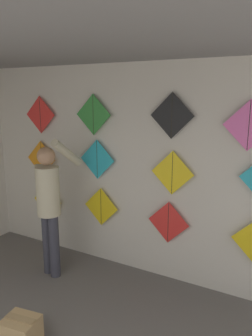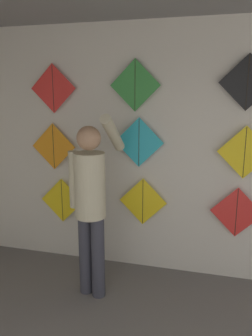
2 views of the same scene
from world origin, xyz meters
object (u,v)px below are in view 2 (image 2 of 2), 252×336
kite_2 (236,212)px  kite_10 (248,82)px  shopkeeper (91,197)px  kite_8 (53,88)px  kite_6 (245,152)px  kite_1 (143,202)px  kite_5 (139,142)px  kite_9 (135,85)px  kite_0 (62,200)px  kite_4 (54,147)px

kite_2 → kite_10: bearing=0.0°
shopkeeper → kite_8: 1.39m
kite_6 → kite_8: (-2.12, 0.00, 0.64)m
shopkeeper → kite_1: shopkeeper is taller
kite_2 → kite_8: 2.46m
kite_1 → kite_2: kite_1 is taller
kite_1 → kite_6: size_ratio=1.00×
kite_5 → kite_9: bearing=180.0°
kite_0 → shopkeeper: bearing=-45.1°
kite_4 → kite_1: bearing=0.0°
kite_1 → kite_5: kite_5 is taller
kite_8 → kite_10: size_ratio=1.00×
kite_9 → kite_0: bearing=180.0°
kite_1 → kite_5: bearing=180.0°
kite_4 → kite_8: 0.67m
kite_1 → kite_9: 1.30m
kite_4 → kite_9: size_ratio=1.00×
kite_6 → kite_9: kite_9 is taller
kite_0 → kite_1: kite_1 is taller
kite_9 → kite_10: bearing=0.0°
kite_4 → kite_0: bearing=0.0°
kite_6 → kite_8: size_ratio=1.00×
kite_5 → kite_8: size_ratio=1.00×
kite_4 → kite_5: bearing=0.0°
kite_0 → kite_6: 2.19m
kite_5 → kite_8: 1.17m
kite_4 → kite_9: bearing=0.0°
kite_5 → kite_10: (1.08, 0.00, 0.64)m
kite_0 → kite_10: kite_10 is taller
kite_8 → kite_0: bearing=0.0°
shopkeeper → kite_9: (0.30, 0.62, 1.08)m
kite_0 → kite_4: kite_4 is taller
kite_0 → kite_10: (2.04, 0.00, 1.39)m
kite_0 → kite_4: bearing=180.0°
kite_0 → kite_2: (2.04, 0.00, 0.04)m
shopkeeper → kite_10: bearing=36.1°
kite_4 → kite_8: size_ratio=1.00×
kite_6 → kite_8: kite_8 is taller
shopkeeper → kite_9: kite_9 is taller
shopkeeper → kite_4: shopkeeper is taller
kite_5 → kite_6: bearing=0.0°
kite_6 → kite_10: (-0.03, 0.00, 0.70)m
kite_9 → kite_10: 1.13m
kite_0 → kite_8: bearing=180.0°
shopkeeper → kite_2: 1.57m
kite_0 → kite_1: size_ratio=1.00×
kite_4 → kite_6: bearing=0.0°
kite_4 → kite_9: 1.22m
kite_1 → kite_6: 1.23m
kite_2 → kite_4: kite_4 is taller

